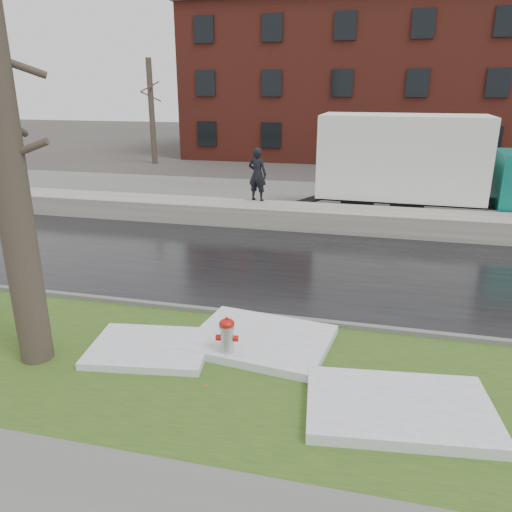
% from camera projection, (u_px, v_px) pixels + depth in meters
% --- Properties ---
extents(ground, '(120.00, 120.00, 0.00)m').
position_uv_depth(ground, '(242.00, 341.00, 9.92)').
color(ground, '#47423D').
rests_on(ground, ground).
extents(verge, '(60.00, 4.50, 0.04)m').
position_uv_depth(verge, '(223.00, 373.00, 8.76)').
color(verge, '#2A4918').
rests_on(verge, ground).
extents(road, '(60.00, 7.00, 0.03)m').
position_uv_depth(road, '(284.00, 265.00, 14.05)').
color(road, black).
rests_on(road, ground).
extents(parking_lot, '(60.00, 9.00, 0.03)m').
position_uv_depth(parking_lot, '(321.00, 201.00, 21.86)').
color(parking_lot, slate).
rests_on(parking_lot, ground).
extents(curb, '(60.00, 0.15, 0.14)m').
position_uv_depth(curb, '(254.00, 316.00, 10.81)').
color(curb, slate).
rests_on(curb, ground).
extents(snowbank, '(60.00, 1.60, 0.75)m').
position_uv_depth(snowbank, '(306.00, 217.00, 17.79)').
color(snowbank, '#B2ABA2').
rests_on(snowbank, ground).
extents(brick_building, '(26.00, 12.00, 10.00)m').
position_uv_depth(brick_building, '(380.00, 83.00, 35.43)').
color(brick_building, maroon).
rests_on(brick_building, ground).
extents(bg_tree_left, '(1.40, 1.62, 6.50)m').
position_uv_depth(bg_tree_left, '(152.00, 111.00, 31.78)').
color(bg_tree_left, brown).
rests_on(bg_tree_left, ground).
extents(bg_tree_center, '(1.40, 1.62, 6.50)m').
position_uv_depth(bg_tree_center, '(258.00, 109.00, 34.10)').
color(bg_tree_center, brown).
rests_on(bg_tree_center, ground).
extents(fire_hydrant, '(0.42, 0.37, 0.85)m').
position_uv_depth(fire_hydrant, '(227.00, 337.00, 9.01)').
color(fire_hydrant, '#AEB0B6').
rests_on(fire_hydrant, verge).
extents(tree, '(1.47, 1.73, 7.13)m').
position_uv_depth(tree, '(7.00, 162.00, 8.07)').
color(tree, brown).
rests_on(tree, verge).
extents(box_truck, '(11.52, 2.97, 3.83)m').
position_uv_depth(box_truck, '(435.00, 165.00, 18.43)').
color(box_truck, black).
rests_on(box_truck, ground).
extents(worker, '(0.79, 0.60, 1.95)m').
position_uv_depth(worker, '(257.00, 174.00, 18.35)').
color(worker, black).
rests_on(worker, snowbank).
extents(snow_patch_near, '(2.84, 2.32, 0.16)m').
position_uv_depth(snow_patch_near, '(261.00, 340.00, 9.69)').
color(snow_patch_near, white).
rests_on(snow_patch_near, verge).
extents(snow_patch_far, '(2.41, 1.90, 0.14)m').
position_uv_depth(snow_patch_far, '(150.00, 348.00, 9.42)').
color(snow_patch_far, white).
rests_on(snow_patch_far, verge).
extents(snow_patch_side, '(2.99, 2.12, 0.18)m').
position_uv_depth(snow_patch_side, '(399.00, 408.00, 7.62)').
color(snow_patch_side, white).
rests_on(snow_patch_side, verge).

